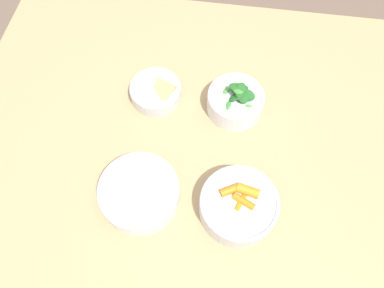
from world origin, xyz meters
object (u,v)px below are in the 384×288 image
(bowl_beans_hotdog, at_px, (140,193))
(bowl_cookies, at_px, (156,91))
(bowl_carrots, at_px, (239,205))
(bowl_greens, at_px, (235,100))

(bowl_beans_hotdog, distance_m, bowl_cookies, 0.30)
(bowl_carrots, bearing_deg, bowl_beans_hotdog, 0.47)
(bowl_greens, relative_size, bowl_beans_hotdog, 0.79)
(bowl_greens, bearing_deg, bowl_carrots, 96.42)
(bowl_greens, distance_m, bowl_beans_hotdog, 0.35)
(bowl_greens, distance_m, bowl_cookies, 0.22)
(bowl_cookies, bearing_deg, bowl_beans_hotdog, 93.56)
(bowl_carrots, distance_m, bowl_beans_hotdog, 0.23)
(bowl_carrots, distance_m, bowl_greens, 0.29)
(bowl_carrots, bearing_deg, bowl_cookies, -49.77)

